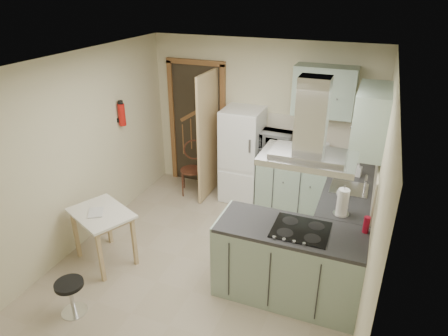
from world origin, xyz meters
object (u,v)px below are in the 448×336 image
at_px(stool, 72,297).
at_px(microwave, 275,141).
at_px(extractor_hood, 308,158).
at_px(drop_leaf_table, 105,237).
at_px(peninsula, 288,263).
at_px(bentwood_chair, 191,170).
at_px(fridge, 242,155).

relative_size(stool, microwave, 0.77).
bearing_deg(extractor_hood, drop_leaf_table, -174.70).
height_order(peninsula, bentwood_chair, peninsula).
xyz_separation_m(bentwood_chair, microwave, (1.34, 0.19, 0.64)).
xyz_separation_m(drop_leaf_table, microwave, (1.56, 2.23, 0.69)).
bearing_deg(peninsula, drop_leaf_table, -174.47).
bearing_deg(peninsula, bentwood_chair, 138.40).
relative_size(fridge, stool, 3.72).
distance_m(drop_leaf_table, microwave, 2.81).
distance_m(peninsula, extractor_hood, 1.27).
distance_m(extractor_hood, stool, 2.87).
distance_m(fridge, drop_leaf_table, 2.47).
relative_size(bentwood_chair, microwave, 1.56).
bearing_deg(stool, fridge, 74.60).
bearing_deg(fridge, stool, -105.40).
height_order(fridge, bentwood_chair, fridge).
bearing_deg(drop_leaf_table, stool, -51.88).
distance_m(drop_leaf_table, stool, 0.91).
bearing_deg(drop_leaf_table, peninsula, 30.52).
height_order(bentwood_chair, stool, bentwood_chair).
relative_size(extractor_hood, drop_leaf_table, 1.18).
bearing_deg(fridge, bentwood_chair, -169.12).
height_order(extractor_hood, microwave, extractor_hood).
distance_m(fridge, microwave, 0.59).
xyz_separation_m(peninsula, extractor_hood, (0.10, 0.00, 1.27)).
relative_size(peninsula, extractor_hood, 1.72).
bearing_deg(stool, microwave, 66.36).
relative_size(extractor_hood, stool, 2.23).
xyz_separation_m(fridge, stool, (-0.85, -3.08, -0.55)).
distance_m(extractor_hood, drop_leaf_table, 2.75).
bearing_deg(drop_leaf_table, extractor_hood, 30.29).
bearing_deg(stool, drop_leaf_table, 103.13).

